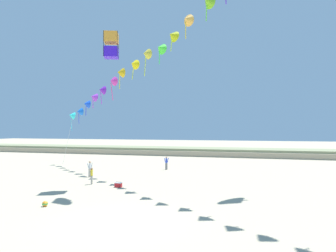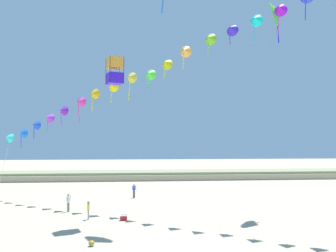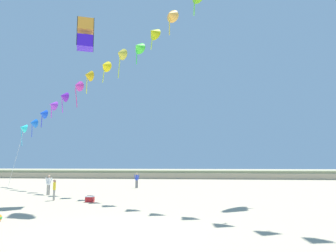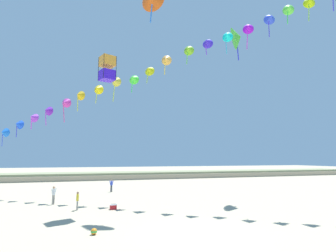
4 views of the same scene
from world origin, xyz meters
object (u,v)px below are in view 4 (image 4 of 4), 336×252
Objects in this scene: person_mid_center at (54,194)px; beach_cooler at (113,207)px; person_near_right at (111,184)px; large_kite_low_lead at (237,38)px; beach_ball at (94,231)px; person_near_left at (78,199)px; large_kite_high_solo at (107,69)px.

person_mid_center is 2.96× the size of beach_cooler.
large_kite_low_lead reaches higher than person_near_right.
person_near_right reaches higher than beach_ball.
large_kite_low_lead is 27.34m from beach_ball.
beach_cooler is 1.59× the size of beach_ball.
large_kite_high_solo reaches higher than person_near_left.
person_near_left is 0.89× the size of person_mid_center.
person_near_left reaches higher than beach_cooler.
large_kite_low_lead is at bearing 8.63° from person_near_left.
person_near_left is 2.64× the size of beach_cooler.
large_kite_high_solo is at bearing -9.87° from person_near_left.
large_kite_low_lead is (14.00, -8.64, 18.14)m from person_near_right.
large_kite_low_lead is at bearing 11.07° from large_kite_high_solo.
person_near_left is at bearing -171.37° from large_kite_low_lead.
beach_cooler is at bearing -94.28° from person_near_right.
large_kite_high_solo reaches higher than person_near_right.
person_mid_center is (-2.27, 3.53, 0.11)m from person_near_left.
beach_ball is (-2.68, -19.21, -0.77)m from person_near_right.
person_near_right is 9.92m from person_mid_center.
beach_ball is at bearing -97.94° from person_near_right.
person_mid_center reaches higher than beach_cooler.
person_near_right is (3.84, 11.35, 0.07)m from person_near_left.
person_mid_center is at bearing 122.72° from person_near_left.
person_near_left is at bearing -108.67° from person_near_right.
large_kite_low_lead is 17.32m from large_kite_high_solo.
person_mid_center is 12.91m from large_kite_high_solo.
person_near_right is 19.41m from beach_ball.
beach_ball is at bearing -147.65° from large_kite_low_lead.
person_mid_center is at bearing -127.96° from person_near_right.
beach_ball is (-0.96, -7.49, -12.31)m from large_kite_high_solo.
person_near_right is at bearing 148.31° from large_kite_low_lead.
beach_cooler is at bearing -11.30° from person_near_left.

